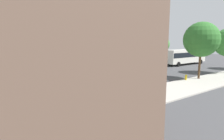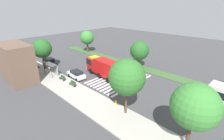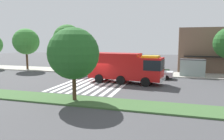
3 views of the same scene
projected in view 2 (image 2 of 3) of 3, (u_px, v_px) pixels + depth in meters
name	position (u px, v px, depth m)	size (l,w,h in m)	color
ground_plane	(118.00, 79.00, 33.10)	(120.00, 120.00, 0.00)	#424244
sidewalk	(80.00, 95.00, 26.80)	(60.00, 5.07, 0.14)	#ADA89E
median_strip	(141.00, 68.00, 38.65)	(60.00, 3.00, 0.14)	#3D6033
crosswalk	(119.00, 79.00, 32.81)	(7.65, 12.27, 0.01)	silver
fire_truck	(103.00, 67.00, 33.63)	(9.69, 3.64, 3.73)	#B71414
parked_car_west	(76.00, 74.00, 33.12)	(4.65, 2.27, 1.61)	silver
parked_car_mid	(49.00, 61.00, 40.60)	(4.48, 2.11, 1.73)	black
bus_stop_shelter	(52.00, 67.00, 34.16)	(3.50, 1.40, 2.46)	#4C4C51
bench_near_shelter	(62.00, 78.00, 32.08)	(1.60, 0.50, 0.90)	#2D472D
bench_west_of_shelter	(73.00, 83.00, 29.74)	(1.60, 0.50, 0.90)	#2D472D
street_lamp	(45.00, 52.00, 36.68)	(0.36, 0.36, 6.68)	#2D2D30
storefront_building	(16.00, 63.00, 31.10)	(8.79, 5.20, 7.40)	brown
sidewalk_tree_west	(195.00, 106.00, 15.23)	(4.61, 4.61, 7.31)	#47301E
sidewalk_tree_center	(127.00, 77.00, 20.34)	(4.79, 4.79, 7.84)	#513823
sidewalk_tree_east	(42.00, 49.00, 36.24)	(4.28, 4.28, 6.96)	#513823
median_tree_west	(139.00, 51.00, 37.51)	(4.44, 4.44, 6.28)	#47301E
median_tree_center	(87.00, 38.00, 49.89)	(4.25, 4.25, 6.67)	#513823
fire_hydrant	(116.00, 103.00, 24.05)	(0.28, 0.28, 0.70)	gold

